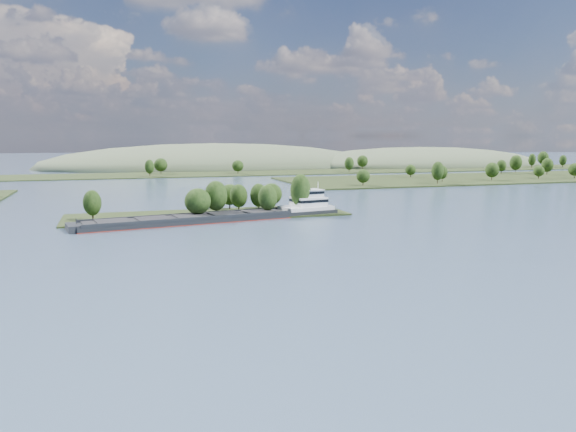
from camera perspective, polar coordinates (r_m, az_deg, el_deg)
name	(u,v)px	position (r m, az deg, el deg)	size (l,w,h in m)	color
ground	(246,246)	(147.19, -4.24, -3.08)	(1800.00, 1800.00, 0.00)	#3D506A
tree_island	(228,204)	(204.65, -6.14, 1.23)	(100.00, 30.95, 15.57)	black
right_bank	(516,176)	(416.58, 22.11, 3.74)	(320.00, 90.00, 15.22)	black
back_shoreline	(172,174)	(423.43, -11.71, 4.19)	(900.00, 60.00, 15.34)	black
hill_east	(421,165)	(572.08, 13.40, 5.05)	(260.00, 140.00, 36.00)	#46543A
hill_west	(215,167)	(529.59, -7.38, 4.97)	(320.00, 160.00, 44.00)	#46543A
cargo_barge	(231,215)	(193.68, -5.77, 0.08)	(93.24, 26.93, 12.54)	black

